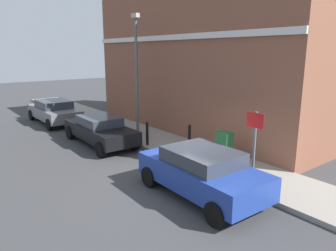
{
  "coord_description": "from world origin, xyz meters",
  "views": [
    {
      "loc": [
        -6.28,
        -7.23,
        4.13
      ],
      "look_at": [
        1.36,
        2.59,
        1.2
      ],
      "focal_mm": 33.63,
      "sensor_mm": 36.0,
      "label": 1
    }
  ],
  "objects_px": {
    "car_grey": "(54,111)",
    "utility_cabinet": "(224,148)",
    "bollard_near_cabinet": "(189,136)",
    "car_blue": "(202,171)",
    "lamppost": "(137,69)",
    "street_sign": "(255,138)",
    "bollard_far_kerb": "(147,133)",
    "car_black": "(100,129)"
  },
  "relations": [
    {
      "from": "street_sign",
      "to": "bollard_far_kerb",
      "type": "bearing_deg",
      "value": 90.51
    },
    {
      "from": "car_grey",
      "to": "utility_cabinet",
      "type": "bearing_deg",
      "value": -167.69
    },
    {
      "from": "car_blue",
      "to": "car_grey",
      "type": "height_order",
      "value": "car_blue"
    },
    {
      "from": "utility_cabinet",
      "to": "bollard_far_kerb",
      "type": "relative_size",
      "value": 1.11
    },
    {
      "from": "car_blue",
      "to": "car_black",
      "type": "xyz_separation_m",
      "value": [
        0.04,
        6.67,
        -0.07
      ]
    },
    {
      "from": "utility_cabinet",
      "to": "bollard_near_cabinet",
      "type": "height_order",
      "value": "utility_cabinet"
    },
    {
      "from": "utility_cabinet",
      "to": "street_sign",
      "type": "bearing_deg",
      "value": -115.3
    },
    {
      "from": "car_blue",
      "to": "utility_cabinet",
      "type": "height_order",
      "value": "car_blue"
    },
    {
      "from": "bollard_far_kerb",
      "to": "street_sign",
      "type": "height_order",
      "value": "street_sign"
    },
    {
      "from": "bollard_near_cabinet",
      "to": "car_black",
      "type": "bearing_deg",
      "value": 125.69
    },
    {
      "from": "bollard_near_cabinet",
      "to": "lamppost",
      "type": "relative_size",
      "value": 0.18
    },
    {
      "from": "car_grey",
      "to": "bollard_near_cabinet",
      "type": "distance_m",
      "value": 9.44
    },
    {
      "from": "utility_cabinet",
      "to": "bollard_near_cabinet",
      "type": "relative_size",
      "value": 1.11
    },
    {
      "from": "car_blue",
      "to": "bollard_near_cabinet",
      "type": "distance_m",
      "value": 4.12
    },
    {
      "from": "street_sign",
      "to": "car_grey",
      "type": "bearing_deg",
      "value": 96.68
    },
    {
      "from": "car_black",
      "to": "bollard_far_kerb",
      "type": "height_order",
      "value": "car_black"
    },
    {
      "from": "bollard_far_kerb",
      "to": "bollard_near_cabinet",
      "type": "bearing_deg",
      "value": -54.59
    },
    {
      "from": "bollard_far_kerb",
      "to": "lamppost",
      "type": "relative_size",
      "value": 0.18
    },
    {
      "from": "bollard_near_cabinet",
      "to": "street_sign",
      "type": "distance_m",
      "value": 4.24
    },
    {
      "from": "car_black",
      "to": "bollard_near_cabinet",
      "type": "relative_size",
      "value": 4.35
    },
    {
      "from": "bollard_far_kerb",
      "to": "street_sign",
      "type": "xyz_separation_m",
      "value": [
        0.05,
        -5.53,
        0.96
      ]
    },
    {
      "from": "car_blue",
      "to": "car_grey",
      "type": "xyz_separation_m",
      "value": [
        -0.11,
        12.38,
        -0.04
      ]
    },
    {
      "from": "street_sign",
      "to": "lamppost",
      "type": "relative_size",
      "value": 0.4
    },
    {
      "from": "car_grey",
      "to": "utility_cabinet",
      "type": "height_order",
      "value": "car_grey"
    },
    {
      "from": "bollard_near_cabinet",
      "to": "car_grey",
      "type": "bearing_deg",
      "value": 105.8
    },
    {
      "from": "car_blue",
      "to": "bollard_near_cabinet",
      "type": "relative_size",
      "value": 3.9
    },
    {
      "from": "car_blue",
      "to": "utility_cabinet",
      "type": "xyz_separation_m",
      "value": [
        2.36,
        1.28,
        -0.07
      ]
    },
    {
      "from": "car_grey",
      "to": "street_sign",
      "type": "bearing_deg",
      "value": -173.56
    },
    {
      "from": "car_black",
      "to": "street_sign",
      "type": "bearing_deg",
      "value": -168.54
    },
    {
      "from": "car_black",
      "to": "bollard_far_kerb",
      "type": "relative_size",
      "value": 4.35
    },
    {
      "from": "car_black",
      "to": "utility_cabinet",
      "type": "relative_size",
      "value": 3.93
    },
    {
      "from": "car_grey",
      "to": "bollard_far_kerb",
      "type": "distance_m",
      "value": 7.7
    },
    {
      "from": "bollard_near_cabinet",
      "to": "lamppost",
      "type": "distance_m",
      "value": 4.51
    },
    {
      "from": "car_blue",
      "to": "bollard_far_kerb",
      "type": "distance_m",
      "value": 5.02
    },
    {
      "from": "car_black",
      "to": "utility_cabinet",
      "type": "xyz_separation_m",
      "value": [
        2.32,
        -5.39,
        -0.01
      ]
    },
    {
      "from": "utility_cabinet",
      "to": "lamppost",
      "type": "relative_size",
      "value": 0.2
    },
    {
      "from": "bollard_far_kerb",
      "to": "lamppost",
      "type": "bearing_deg",
      "value": 67.56
    },
    {
      "from": "bollard_near_cabinet",
      "to": "bollard_far_kerb",
      "type": "xyz_separation_m",
      "value": [
        -1.09,
        1.53,
        0.0
      ]
    },
    {
      "from": "bollard_near_cabinet",
      "to": "bollard_far_kerb",
      "type": "height_order",
      "value": "same"
    },
    {
      "from": "bollard_near_cabinet",
      "to": "street_sign",
      "type": "bearing_deg",
      "value": -104.52
    },
    {
      "from": "car_black",
      "to": "bollard_near_cabinet",
      "type": "height_order",
      "value": "car_black"
    },
    {
      "from": "car_grey",
      "to": "utility_cabinet",
      "type": "relative_size",
      "value": 3.88
    }
  ]
}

